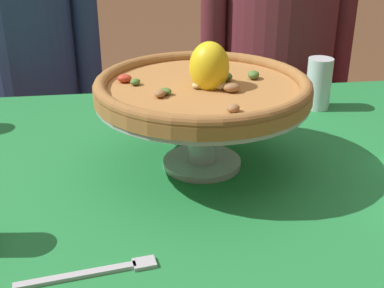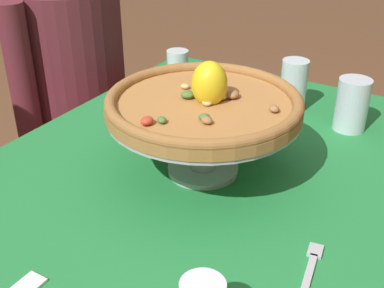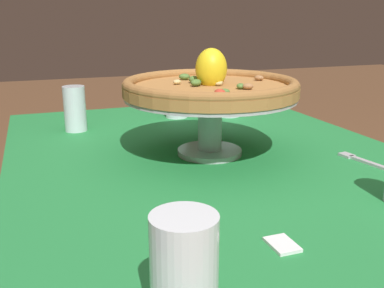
{
  "view_description": "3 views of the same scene",
  "coord_description": "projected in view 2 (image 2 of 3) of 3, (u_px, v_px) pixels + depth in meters",
  "views": [
    {
      "loc": [
        -0.09,
        -0.87,
        1.2
      ],
      "look_at": [
        0.02,
        -0.0,
        0.79
      ],
      "focal_mm": 47.52,
      "sensor_mm": 36.0,
      "label": 1
    },
    {
      "loc": [
        -0.75,
        -0.45,
        1.31
      ],
      "look_at": [
        0.05,
        0.03,
        0.79
      ],
      "focal_mm": 46.56,
      "sensor_mm": 36.0,
      "label": 2
    },
    {
      "loc": [
        -0.87,
        0.37,
        1.05
      ],
      "look_at": [
        0.05,
        0.04,
        0.77
      ],
      "focal_mm": 40.9,
      "sensor_mm": 36.0,
      "label": 3
    }
  ],
  "objects": [
    {
      "name": "water_glass_side_right",
      "position": [
        293.0,
        89.0,
        1.32
      ],
      "size": [
        0.07,
        0.07,
        0.14
      ],
      "color": "silver",
      "rests_on": "dining_table"
    },
    {
      "name": "diner_right",
      "position": [
        75.0,
        102.0,
        1.73
      ],
      "size": [
        0.52,
        0.38,
        1.21
      ],
      "color": "navy",
      "rests_on": "ground"
    },
    {
      "name": "dining_table",
      "position": [
        193.0,
        220.0,
        1.09
      ],
      "size": [
        1.31,
        0.91,
        0.74
      ],
      "color": "brown",
      "rests_on": "ground"
    },
    {
      "name": "pizza",
      "position": [
        205.0,
        102.0,
        0.99
      ],
      "size": [
        0.4,
        0.4,
        0.1
      ],
      "color": "#AD753D",
      "rests_on": "pizza_stand"
    },
    {
      "name": "pizza_stand",
      "position": [
        204.0,
        128.0,
        1.02
      ],
      "size": [
        0.39,
        0.39,
        0.14
      ],
      "color": "#B7B7C1",
      "rests_on": "dining_table"
    },
    {
      "name": "dinner_fork",
      "position": [
        308.0,
        277.0,
        0.79
      ],
      "size": [
        0.19,
        0.05,
        0.01
      ],
      "color": "#B7B7C1",
      "rests_on": "dining_table"
    },
    {
      "name": "water_glass_back_right",
      "position": [
        178.0,
        75.0,
        1.41
      ],
      "size": [
        0.06,
        0.06,
        0.13
      ],
      "color": "silver",
      "rests_on": "dining_table"
    },
    {
      "name": "water_glass_front_right",
      "position": [
        351.0,
        108.0,
        1.22
      ],
      "size": [
        0.08,
        0.08,
        0.13
      ],
      "color": "silver",
      "rests_on": "dining_table"
    },
    {
      "name": "sugar_packet",
      "position": [
        28.0,
        286.0,
        0.77
      ],
      "size": [
        0.05,
        0.04,
        0.0
      ],
      "primitive_type": "cube",
      "rotation": [
        0.0,
        0.0,
        0.0
      ],
      "color": "white",
      "rests_on": "dining_table"
    }
  ]
}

